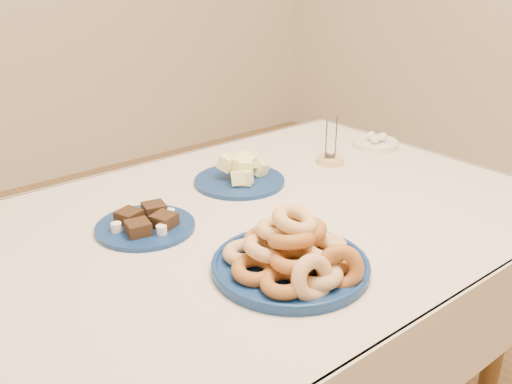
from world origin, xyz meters
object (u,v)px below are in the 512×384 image
Objects in this scene: dining_table at (244,257)px; donut_platter at (293,256)px; candle_holder at (330,159)px; egg_bowl at (375,143)px; brownie_plate at (146,224)px; melon_plate at (240,173)px.

dining_table is 4.04× the size of donut_platter.
candle_holder is 0.24m from egg_bowl.
brownie_plate is 0.96m from egg_bowl.
dining_table is 5.13× the size of melon_plate.
donut_platter reaches higher than dining_table.
candle_holder is (0.56, 0.43, -0.03)m from donut_platter.
donut_platter is 0.71m from candle_holder.
brownie_plate is at bearing -176.83° from candle_holder.
dining_table is 6.22× the size of brownie_plate.
candle_holder reaches higher than dining_table.
donut_platter is at bearing -115.44° from melon_plate.
dining_table is 8.78× the size of egg_bowl.
dining_table is 11.10× the size of candle_holder.
brownie_plate is at bearing 110.69° from donut_platter.
candle_holder is (0.49, 0.16, 0.12)m from dining_table.
melon_plate is 0.34m from candle_holder.
donut_platter is 2.17× the size of egg_bowl.
dining_table is 0.77m from egg_bowl.
dining_table is 0.53m from candle_holder.
donut_platter is at bearing -142.76° from candle_holder.
brownie_plate is (-0.15, 0.39, -0.03)m from donut_platter.
donut_platter is 2.75× the size of candle_holder.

